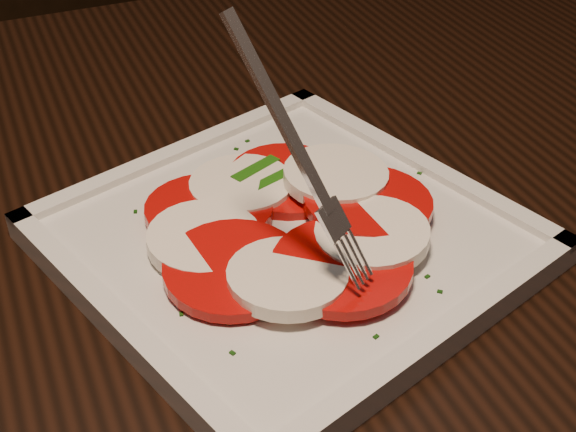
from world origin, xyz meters
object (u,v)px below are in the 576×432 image
at_px(table, 314,257).
at_px(chair, 114,73).
at_px(plate, 288,241).
at_px(fork, 280,145).

distance_m(table, chair, 0.67).
bearing_deg(chair, plate, -123.27).
relative_size(chair, plate, 3.24).
relative_size(table, chair, 1.39).
distance_m(plate, fork, 0.11).
bearing_deg(table, chair, 86.64).
height_order(table, chair, chair).
distance_m(table, fork, 0.26).
height_order(table, fork, fork).
height_order(chair, plate, chair).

